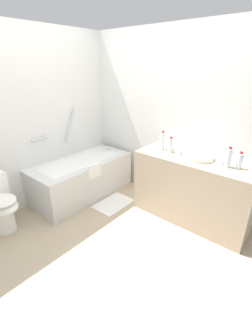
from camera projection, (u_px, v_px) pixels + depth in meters
name	position (u px, v px, depth m)	size (l,w,h in m)	color
ground_plane	(102.00, 243.00, 2.64)	(3.85, 3.85, 0.00)	tan
wall_back_tiled	(21.00, 123.00, 3.00)	(3.25, 0.10, 2.33)	silver
wall_right_mirror	(175.00, 120.00, 3.20)	(0.10, 3.13, 2.33)	silver
bathtub	(82.00, 176.00, 3.54)	(1.51, 0.70, 1.27)	silver
vanity_counter	(193.00, 189.00, 2.94)	(0.60, 1.44, 0.84)	tan
sink_basin	(198.00, 156.00, 2.75)	(0.36, 0.36, 0.05)	white
sink_faucet	(205.00, 151.00, 2.89)	(0.12, 0.15, 0.07)	silver
water_bottle_0	(163.00, 141.00, 3.01)	(0.06, 0.06, 0.25)	silver
water_bottle_1	(171.00, 145.00, 2.92)	(0.07, 0.07, 0.20)	silver
water_bottle_2	(240.00, 161.00, 2.46)	(0.06, 0.06, 0.19)	silver
water_bottle_3	(229.00, 158.00, 2.49)	(0.06, 0.06, 0.23)	silver
drinking_glass_0	(221.00, 160.00, 2.60)	(0.07, 0.07, 0.09)	white
drinking_glass_1	(170.00, 146.00, 3.02)	(0.08, 0.08, 0.10)	white
drinking_glass_3	(179.00, 150.00, 2.87)	(0.07, 0.07, 0.10)	white
soap_dish	(159.00, 146.00, 3.14)	(0.09, 0.06, 0.02)	white
bath_mat	(113.00, 204.00, 3.38)	(0.55, 0.37, 0.01)	white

